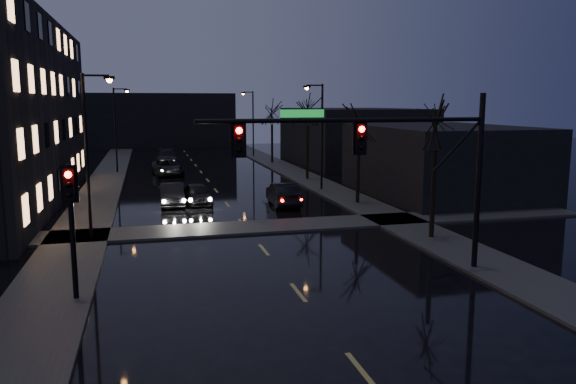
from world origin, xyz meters
TOP-DOWN VIEW (x-y plane):
  - sidewalk_left at (-8.50, 35.00)m, footprint 3.00×140.00m
  - sidewalk_right at (8.50, 35.00)m, footprint 3.00×140.00m
  - sidewalk_cross at (0.00, 18.50)m, footprint 40.00×3.00m
  - commercial_right_near at (15.50, 26.00)m, footprint 10.00×14.00m
  - commercial_right_far at (17.00, 48.00)m, footprint 12.00×18.00m
  - far_block at (-3.00, 78.00)m, footprint 22.00×10.00m
  - signal_mast at (3.85, 9.00)m, footprint 11.11×0.41m
  - signal_pole_left at (-7.50, 8.99)m, footprint 0.35×0.41m
  - tree_near at (8.40, 14.00)m, footprint 3.52×3.52m
  - tree_mid_a at (8.40, 24.00)m, footprint 3.30×3.30m
  - tree_mid_b at (8.40, 36.00)m, footprint 3.74×3.74m
  - tree_far at (8.40, 50.00)m, footprint 3.43×3.43m
  - streetlight_l_near at (-7.58, 18.00)m, footprint 1.53×0.28m
  - streetlight_l_far at (-7.58, 45.00)m, footprint 1.53×0.28m
  - streetlight_r_mid at (7.58, 30.00)m, footprint 1.53×0.28m
  - streetlight_r_far at (7.58, 58.00)m, footprint 1.53×0.28m
  - oncoming_car_a at (-1.89, 26.57)m, footprint 1.88×4.13m
  - oncoming_car_b at (-3.50, 26.55)m, footprint 1.59×4.31m
  - oncoming_car_c at (-3.20, 42.30)m, footprint 3.03×5.53m
  - oncoming_car_d at (-2.94, 51.98)m, footprint 2.34×5.46m
  - lead_car at (3.51, 24.66)m, footprint 1.80×4.65m

SIDE VIEW (x-z plane):
  - sidewalk_left at x=-8.50m, z-range 0.00..0.12m
  - sidewalk_right at x=8.50m, z-range 0.00..0.12m
  - sidewalk_cross at x=0.00m, z-range 0.00..0.12m
  - oncoming_car_a at x=-1.89m, z-range 0.00..1.37m
  - oncoming_car_b at x=-3.50m, z-range 0.00..1.41m
  - oncoming_car_c at x=-3.20m, z-range 0.00..1.47m
  - lead_car at x=3.51m, z-range 0.00..1.51m
  - oncoming_car_d at x=-2.94m, z-range 0.00..1.57m
  - commercial_right_near at x=15.50m, z-range 0.00..5.00m
  - commercial_right_far at x=17.00m, z-range 0.00..6.00m
  - signal_pole_left at x=-7.50m, z-range 0.75..5.27m
  - far_block at x=-3.00m, z-range 0.00..8.00m
  - streetlight_l_near at x=-7.58m, z-range 0.77..8.77m
  - streetlight_l_far at x=-7.58m, z-range 0.77..8.77m
  - streetlight_r_mid at x=7.58m, z-range 0.77..8.77m
  - streetlight_r_far at x=7.58m, z-range 0.77..8.77m
  - signal_mast at x=3.85m, z-range 1.37..8.37m
  - tree_mid_a at x=8.40m, z-range 2.04..9.61m
  - tree_far at x=8.40m, z-range 2.12..10.00m
  - tree_near at x=8.40m, z-range 2.18..10.26m
  - tree_mid_b at x=8.40m, z-range 2.32..10.90m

